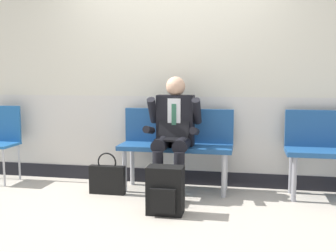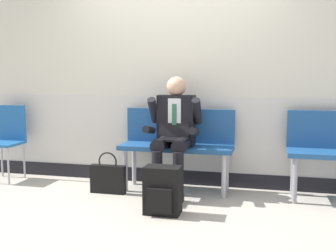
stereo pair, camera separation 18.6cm
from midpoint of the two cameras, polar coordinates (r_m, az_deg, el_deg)
name	(u,v)px [view 2 (the right image)]	position (r m, az deg, el deg)	size (l,w,h in m)	color
ground_plane	(162,197)	(4.33, 0.45, -9.99)	(18.00, 18.00, 0.00)	#B2A899
station_wall	(176,67)	(4.75, 2.20, 8.33)	(5.03, 0.14, 2.78)	beige
bench_with_person	(178,141)	(4.51, 2.55, -2.13)	(1.24, 0.42, 0.90)	navy
person_seated	(174,132)	(4.30, 2.05, -0.80)	(0.57, 0.70, 1.27)	black
backpack	(162,191)	(3.77, 0.65, -9.13)	(0.33, 0.24, 0.45)	black
handbag	(108,178)	(4.46, -7.27, -7.29)	(0.39, 0.08, 0.46)	black
folding_chair	(8,135)	(5.31, -20.72, -1.23)	(0.38, 0.38, 0.91)	#1E5999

